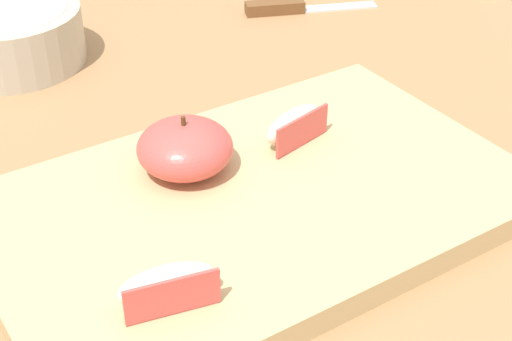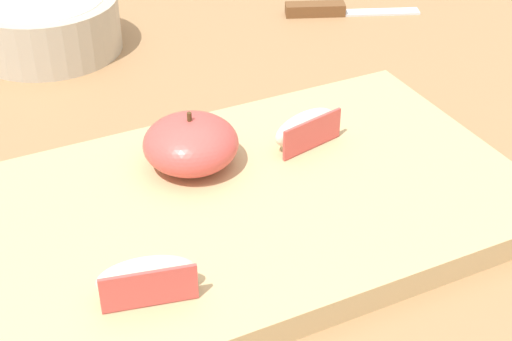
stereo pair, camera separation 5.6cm
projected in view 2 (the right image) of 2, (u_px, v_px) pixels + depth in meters
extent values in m
cube|color=#9E754C|center=(283.00, 156.00, 0.68)|extent=(1.29, 0.86, 0.03)
cube|color=#9E754C|center=(470.00, 157.00, 1.39)|extent=(0.06, 0.06, 0.74)
cube|color=tan|center=(256.00, 204.00, 0.58)|extent=(0.40, 0.25, 0.02)
ellipsoid|color=#D14C47|center=(191.00, 143.00, 0.59)|extent=(0.07, 0.07, 0.04)
cylinder|color=#4C3319|center=(189.00, 118.00, 0.58)|extent=(0.00, 0.00, 0.01)
ellipsoid|color=#F4EACC|center=(301.00, 128.00, 0.63)|extent=(0.07, 0.03, 0.03)
cube|color=#D14C47|center=(311.00, 134.00, 0.62)|extent=(0.06, 0.02, 0.03)
ellipsoid|color=#F4EACC|center=(147.00, 276.00, 0.48)|extent=(0.07, 0.03, 0.03)
cube|color=#D14C47|center=(149.00, 289.00, 0.47)|extent=(0.06, 0.02, 0.03)
cube|color=silver|center=(381.00, 12.00, 0.91)|extent=(0.09, 0.05, 0.00)
cube|color=brown|center=(315.00, 9.00, 0.91)|extent=(0.07, 0.04, 0.01)
cylinder|color=#BCB29E|center=(47.00, 25.00, 0.81)|extent=(0.15, 0.15, 0.06)
cylinder|color=white|center=(46.00, 20.00, 0.81)|extent=(0.13, 0.13, 0.05)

